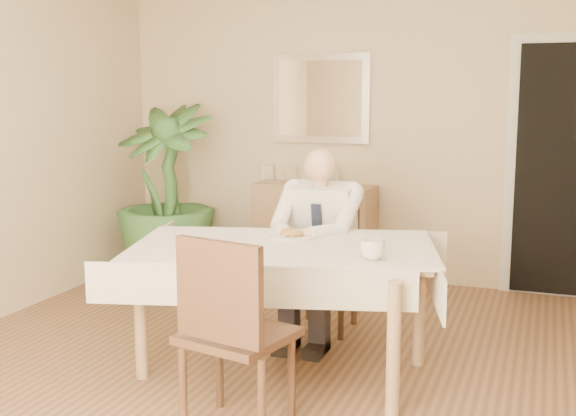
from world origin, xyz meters
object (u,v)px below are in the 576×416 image
(chair_near, at_px, (231,325))
(potted_palm, at_px, (166,192))
(coffee_mug, at_px, (373,250))
(dining_table, at_px, (283,259))
(seated_man, at_px, (315,236))
(sideboard, at_px, (315,232))
(chair_far, at_px, (328,261))

(chair_near, bearing_deg, potted_palm, 138.26)
(coffee_mug, bearing_deg, dining_table, 162.48)
(seated_man, relative_size, sideboard, 1.20)
(dining_table, xyz_separation_m, seated_man, (0.00, 0.59, 0.02))
(chair_near, xyz_separation_m, potted_palm, (-1.74, 2.50, 0.20))
(seated_man, bearing_deg, dining_table, -90.00)
(coffee_mug, distance_m, sideboard, 2.50)
(chair_near, bearing_deg, seated_man, 105.50)
(coffee_mug, relative_size, potted_palm, 0.09)
(chair_near, relative_size, seated_man, 0.78)
(dining_table, height_order, coffee_mug, coffee_mug)
(potted_palm, bearing_deg, coffee_mug, -39.08)
(coffee_mug, relative_size, sideboard, 0.13)
(sideboard, distance_m, potted_palm, 1.32)
(chair_near, bearing_deg, coffee_mug, 66.31)
(coffee_mug, bearing_deg, sideboard, 114.84)
(seated_man, xyz_separation_m, potted_palm, (-1.69, 1.06, 0.06))
(dining_table, xyz_separation_m, chair_near, (0.06, -0.85, -0.12))
(sideboard, relative_size, potted_palm, 0.69)
(dining_table, relative_size, sideboard, 1.90)
(chair_far, distance_m, chair_near, 1.72)
(chair_far, bearing_deg, sideboard, 119.08)
(chair_near, bearing_deg, chair_far, 105.14)
(chair_far, bearing_deg, dining_table, -82.80)
(seated_man, bearing_deg, chair_far, 90.00)
(potted_palm, bearing_deg, sideboard, 18.99)
(sideboard, bearing_deg, chair_far, -63.46)
(chair_near, xyz_separation_m, sideboard, (-0.53, 2.91, -0.14))
(dining_table, bearing_deg, chair_near, -101.05)
(chair_near, height_order, sideboard, chair_near)
(chair_near, xyz_separation_m, seated_man, (-0.06, 1.44, 0.14))
(seated_man, xyz_separation_m, coffee_mug, (0.56, -0.77, 0.11))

